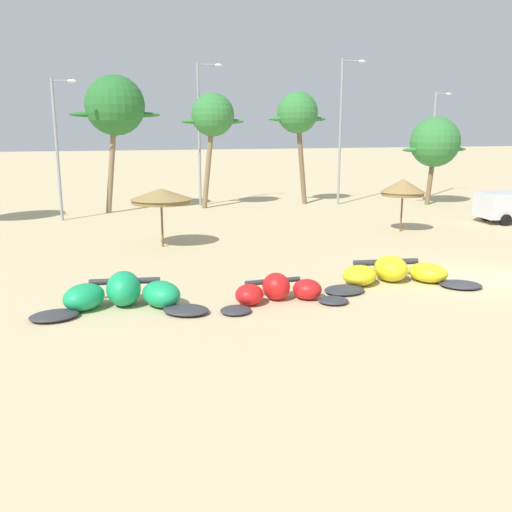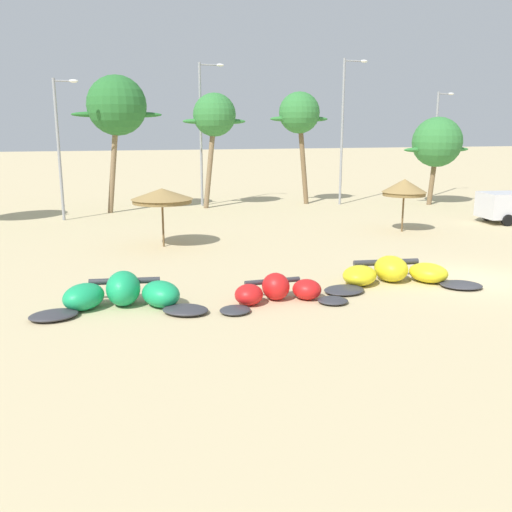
{
  "view_description": "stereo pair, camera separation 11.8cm",
  "coord_description": "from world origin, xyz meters",
  "px_view_note": "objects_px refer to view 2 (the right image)",
  "views": [
    {
      "loc": [
        -13.9,
        -17.36,
        5.65
      ],
      "look_at": [
        -8.04,
        2.0,
        1.0
      ],
      "focal_mm": 39.32,
      "sensor_mm": 36.0,
      "label": 1
    },
    {
      "loc": [
        -13.79,
        -17.4,
        5.65
      ],
      "look_at": [
        -8.04,
        2.0,
        1.0
      ],
      "focal_mm": 39.32,
      "sensor_mm": 36.0,
      "label": 2
    }
  ],
  "objects_px": {
    "palm_center_right": "(437,143)",
    "lamppost_west_center": "(203,128)",
    "palm_center_left": "(299,114)",
    "kite_left_of_center": "(394,274)",
    "palm_left": "(117,106)",
    "lamppost_west": "(60,143)",
    "beach_umbrella_middle": "(404,187)",
    "lamppost_east": "(437,139)",
    "kite_left": "(278,292)",
    "palm_left_of_gap": "(214,116)",
    "lamppost_east_center": "(344,125)",
    "kite_far_left": "(123,295)",
    "beach_umbrella_near_van": "(162,196)"
  },
  "relations": [
    {
      "from": "palm_center_right",
      "to": "lamppost_west_center",
      "type": "xyz_separation_m",
      "value": [
        -16.67,
        4.28,
        1.05
      ]
    },
    {
      "from": "palm_center_left",
      "to": "kite_left_of_center",
      "type": "bearing_deg",
      "value": -101.51
    },
    {
      "from": "palm_left",
      "to": "lamppost_west",
      "type": "height_order",
      "value": "palm_left"
    },
    {
      "from": "beach_umbrella_middle",
      "to": "lamppost_east",
      "type": "bearing_deg",
      "value": 51.1
    },
    {
      "from": "lamppost_west",
      "to": "lamppost_east",
      "type": "relative_size",
      "value": 1.0
    },
    {
      "from": "kite_left",
      "to": "kite_left_of_center",
      "type": "relative_size",
      "value": 0.75
    },
    {
      "from": "palm_left_of_gap",
      "to": "lamppost_east",
      "type": "xyz_separation_m",
      "value": [
        19.13,
        1.63,
        -1.66
      ]
    },
    {
      "from": "kite_left_of_center",
      "to": "lamppost_east_center",
      "type": "bearing_deg",
      "value": 70.03
    },
    {
      "from": "kite_far_left",
      "to": "palm_center_right",
      "type": "distance_m",
      "value": 30.74
    },
    {
      "from": "kite_far_left",
      "to": "palm_center_left",
      "type": "relative_size",
      "value": 0.69
    },
    {
      "from": "kite_left",
      "to": "beach_umbrella_middle",
      "type": "height_order",
      "value": "beach_umbrella_middle"
    },
    {
      "from": "beach_umbrella_near_van",
      "to": "palm_center_right",
      "type": "bearing_deg",
      "value": 24.22
    },
    {
      "from": "palm_left_of_gap",
      "to": "kite_left",
      "type": "bearing_deg",
      "value": -97.3
    },
    {
      "from": "palm_center_left",
      "to": "kite_far_left",
      "type": "bearing_deg",
      "value": -123.09
    },
    {
      "from": "lamppost_west",
      "to": "palm_left_of_gap",
      "type": "bearing_deg",
      "value": 15.66
    },
    {
      "from": "lamppost_west_center",
      "to": "lamppost_east",
      "type": "bearing_deg",
      "value": 0.92
    },
    {
      "from": "beach_umbrella_near_van",
      "to": "palm_left_of_gap",
      "type": "height_order",
      "value": "palm_left_of_gap"
    },
    {
      "from": "beach_umbrella_near_van",
      "to": "palm_center_right",
      "type": "distance_m",
      "value": 23.63
    },
    {
      "from": "kite_left_of_center",
      "to": "lamppost_east",
      "type": "bearing_deg",
      "value": 53.62
    },
    {
      "from": "palm_center_left",
      "to": "beach_umbrella_middle",
      "type": "bearing_deg",
      "value": -83.27
    },
    {
      "from": "beach_umbrella_near_van",
      "to": "lamppost_west",
      "type": "relative_size",
      "value": 0.35
    },
    {
      "from": "kite_left",
      "to": "palm_center_left",
      "type": "distance_m",
      "value": 25.31
    },
    {
      "from": "palm_center_right",
      "to": "lamppost_west_center",
      "type": "relative_size",
      "value": 0.64
    },
    {
      "from": "lamppost_west_center",
      "to": "kite_left",
      "type": "bearing_deg",
      "value": -95.51
    },
    {
      "from": "palm_left",
      "to": "palm_center_left",
      "type": "height_order",
      "value": "palm_left"
    },
    {
      "from": "kite_left",
      "to": "beach_umbrella_near_van",
      "type": "xyz_separation_m",
      "value": [
        -2.49,
        9.98,
        2.12
      ]
    },
    {
      "from": "kite_left_of_center",
      "to": "palm_left_of_gap",
      "type": "relative_size",
      "value": 0.76
    },
    {
      "from": "beach_umbrella_near_van",
      "to": "kite_far_left",
      "type": "bearing_deg",
      "value": -105.19
    },
    {
      "from": "palm_center_right",
      "to": "lamppost_east",
      "type": "distance_m",
      "value": 5.52
    },
    {
      "from": "beach_umbrella_near_van",
      "to": "palm_center_left",
      "type": "relative_size",
      "value": 0.36
    },
    {
      "from": "palm_left",
      "to": "lamppost_east",
      "type": "height_order",
      "value": "palm_left"
    },
    {
      "from": "beach_umbrella_near_van",
      "to": "palm_center_right",
      "type": "height_order",
      "value": "palm_center_right"
    },
    {
      "from": "kite_left",
      "to": "lamppost_west",
      "type": "relative_size",
      "value": 0.54
    },
    {
      "from": "beach_umbrella_near_van",
      "to": "palm_left",
      "type": "bearing_deg",
      "value": 95.8
    },
    {
      "from": "palm_left",
      "to": "lamppost_east_center",
      "type": "relative_size",
      "value": 0.86
    },
    {
      "from": "beach_umbrella_middle",
      "to": "lamppost_east_center",
      "type": "height_order",
      "value": "lamppost_east_center"
    },
    {
      "from": "lamppost_west_center",
      "to": "lamppost_west",
      "type": "bearing_deg",
      "value": -156.56
    },
    {
      "from": "palm_center_left",
      "to": "lamppost_west",
      "type": "distance_m",
      "value": 16.96
    },
    {
      "from": "kite_left",
      "to": "lamppost_west_center",
      "type": "height_order",
      "value": "lamppost_west_center"
    },
    {
      "from": "lamppost_west",
      "to": "lamppost_west_center",
      "type": "relative_size",
      "value": 0.84
    },
    {
      "from": "lamppost_east",
      "to": "kite_far_left",
      "type": "bearing_deg",
      "value": -139.06
    },
    {
      "from": "kite_left",
      "to": "lamppost_east_center",
      "type": "bearing_deg",
      "value": 60.24
    },
    {
      "from": "palm_center_left",
      "to": "palm_center_right",
      "type": "relative_size",
      "value": 1.28
    },
    {
      "from": "kite_left_of_center",
      "to": "palm_center_right",
      "type": "bearing_deg",
      "value": 52.95
    },
    {
      "from": "palm_center_right",
      "to": "lamppost_east_center",
      "type": "distance_m",
      "value": 7.0
    },
    {
      "from": "lamppost_west_center",
      "to": "kite_far_left",
      "type": "bearing_deg",
      "value": -107.51
    },
    {
      "from": "kite_left",
      "to": "palm_left_of_gap",
      "type": "xyz_separation_m",
      "value": [
        2.89,
        22.6,
        6.06
      ]
    },
    {
      "from": "kite_far_left",
      "to": "lamppost_west_center",
      "type": "bearing_deg",
      "value": 72.49
    },
    {
      "from": "kite_far_left",
      "to": "palm_left_of_gap",
      "type": "distance_m",
      "value": 23.93
    },
    {
      "from": "palm_left",
      "to": "palm_left_of_gap",
      "type": "relative_size",
      "value": 1.12
    }
  ]
}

